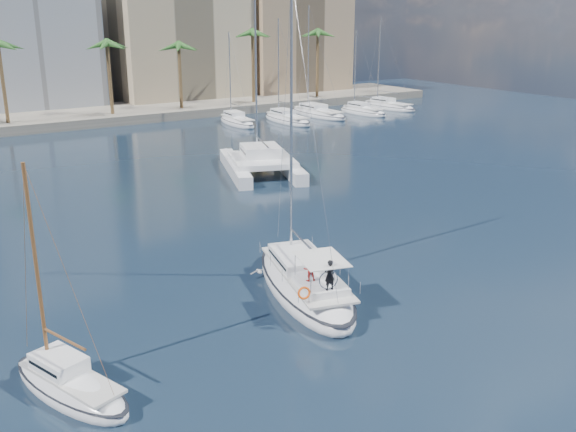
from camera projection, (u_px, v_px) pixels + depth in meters
ground at (324, 275)px, 35.95m from camera, size 160.00×160.00×0.00m
quay at (53, 119)px, 84.57m from camera, size 120.00×14.00×1.20m
building_beige at (176, 39)px, 100.27m from camera, size 20.00×14.00×20.00m
building_tan_right at (290, 43)px, 109.31m from camera, size 18.00×12.00×18.00m
palm_centre at (52, 44)px, 78.42m from camera, size 3.60×3.60×12.30m
palm_right at (286, 38)px, 95.99m from camera, size 3.60×3.60×12.30m
main_sloop at (305, 283)px, 33.61m from camera, size 6.37×11.69×16.55m
small_sloop at (70, 385)px, 24.72m from camera, size 4.13×6.95×9.53m
catamaran at (261, 160)px, 58.48m from camera, size 9.66×13.29×17.47m
seagull at (259, 271)px, 35.55m from camera, size 1.14×0.49×0.21m
moored_yacht_a at (237, 124)px, 83.89m from camera, size 3.37×9.52×11.90m
moored_yacht_b at (287, 122)px, 85.65m from camera, size 3.32×10.83×13.72m
moored_yacht_c at (318, 116)px, 90.60m from camera, size 3.98×12.33×15.54m
moored_yacht_d at (363, 114)px, 92.36m from camera, size 3.52×9.55×11.90m
moored_yacht_e at (388, 109)px, 97.32m from camera, size 4.61×11.11×13.72m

